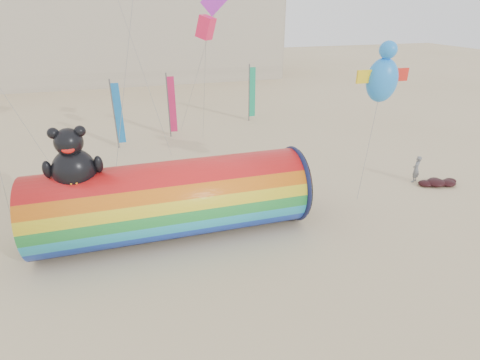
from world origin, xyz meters
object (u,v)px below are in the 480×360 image
object	(u,v)px
hotel_building	(56,2)
fabric_bundle	(438,182)
windsock_assembly	(173,198)
kite_handler	(416,169)

from	to	relation	value
hotel_building	fabric_bundle	world-z (taller)	hotel_building
hotel_building	windsock_assembly	world-z (taller)	hotel_building
hotel_building	fabric_bundle	size ratio (longest dim) A/B	23.06
hotel_building	kite_handler	size ratio (longest dim) A/B	35.67
windsock_assembly	fabric_bundle	bearing A→B (deg)	2.65
kite_handler	hotel_building	bearing A→B (deg)	-89.27
windsock_assembly	hotel_building	bearing A→B (deg)	101.78
windsock_assembly	kite_handler	world-z (taller)	windsock_assembly
hotel_building	kite_handler	world-z (taller)	hotel_building
hotel_building	windsock_assembly	xyz separation A→B (m)	(9.26, -44.40, -8.41)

